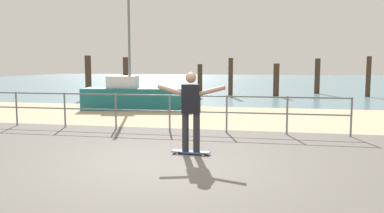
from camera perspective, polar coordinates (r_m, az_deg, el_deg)
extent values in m
cube|color=#605B56|center=(6.67, -6.91, -10.47)|extent=(24.00, 10.00, 0.04)
cube|color=tan|center=(14.33, 3.12, -1.42)|extent=(24.00, 6.00, 0.04)
cube|color=slate|center=(42.15, 8.57, 3.59)|extent=(72.00, 50.00, 0.04)
cylinder|color=slate|center=(13.17, -24.08, -0.34)|extent=(0.05, 0.05, 1.05)
cylinder|color=slate|center=(12.31, -17.95, -0.52)|extent=(0.05, 0.05, 1.05)
cylinder|color=slate|center=(11.61, -10.98, -0.72)|extent=(0.05, 0.05, 1.05)
cylinder|color=slate|center=(11.10, -3.26, -0.93)|extent=(0.05, 0.05, 1.05)
cylinder|color=slate|center=(10.81, 5.05, -1.14)|extent=(0.05, 0.05, 1.05)
cylinder|color=slate|center=(10.76, 13.62, -1.33)|extent=(0.05, 0.05, 1.05)
cylinder|color=slate|center=(10.95, 22.09, -1.49)|extent=(0.05, 0.05, 1.05)
cylinder|color=slate|center=(11.56, -11.03, 1.71)|extent=(12.90, 0.04, 0.04)
cylinder|color=slate|center=(11.60, -10.99, -0.47)|extent=(12.90, 0.04, 0.04)
cube|color=#19666B|center=(16.52, -7.93, 1.12)|extent=(4.56, 2.03, 0.90)
cone|color=#19666B|center=(16.25, -0.29, 1.09)|extent=(1.20, 0.92, 0.77)
cylinder|color=slate|center=(16.54, -9.09, 9.68)|extent=(0.10, 0.10, 4.05)
cube|color=silver|center=(16.60, -10.00, 3.53)|extent=(1.32, 1.07, 0.50)
cube|color=#334C8C|center=(8.29, -0.15, -6.57)|extent=(0.81, 0.24, 0.02)
cylinder|color=orange|center=(8.31, 1.87, -6.84)|extent=(0.06, 0.03, 0.06)
cylinder|color=orange|center=(8.16, 1.62, -7.09)|extent=(0.06, 0.03, 0.06)
cylinder|color=orange|center=(8.45, -1.86, -6.62)|extent=(0.06, 0.03, 0.06)
cylinder|color=orange|center=(8.30, -2.18, -6.86)|extent=(0.06, 0.03, 0.06)
cylinder|color=#26262B|center=(8.18, 0.66, -3.80)|extent=(0.14, 0.14, 0.80)
cylinder|color=#26262B|center=(8.24, -0.96, -3.73)|extent=(0.14, 0.14, 0.80)
cube|color=black|center=(8.12, -0.15, 1.10)|extent=(0.37, 0.22, 0.60)
sphere|color=#9E755B|center=(8.09, -0.15, 4.21)|extent=(0.22, 0.22, 0.22)
cylinder|color=#9E755B|center=(8.00, 2.94, 2.31)|extent=(0.56, 0.12, 0.23)
cylinder|color=#9E755B|center=(8.23, -3.16, 2.41)|extent=(0.56, 0.12, 0.23)
cylinder|color=#422D1E|center=(22.63, -14.81, 4.18)|extent=(0.34, 0.34, 2.35)
cylinder|color=#422D1E|center=(20.73, -9.57, 3.97)|extent=(0.27, 0.27, 2.23)
cylinder|color=#422D1E|center=(27.32, 1.16, 4.21)|extent=(0.33, 0.33, 1.87)
cylinder|color=#422D1E|center=(22.64, 5.62, 4.20)|extent=(0.26, 0.26, 2.22)
cylinder|color=#422D1E|center=(23.24, 12.11, 3.76)|extent=(0.34, 0.34, 1.91)
cylinder|color=#422D1E|center=(26.07, 17.70, 4.20)|extent=(0.33, 0.33, 2.22)
cylinder|color=#422D1E|center=(24.53, 24.19, 3.95)|extent=(0.27, 0.27, 2.32)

